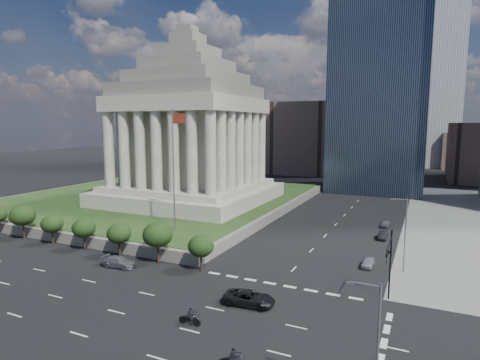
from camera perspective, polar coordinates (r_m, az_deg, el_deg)
The scene contains 18 objects.
ground at distance 132.69m, azimuth 18.17°, elevation -0.92°, with size 500.00×500.00×0.00m, color black.
plaza_terrace at distance 102.31m, azimuth -11.65°, elevation -2.71°, with size 66.00×70.00×1.80m, color #6A655B.
plaza_lawn at distance 102.15m, azimuth -11.67°, elevation -2.19°, with size 64.00×68.00×0.10m, color #223C18.
war_memorial at distance 92.73m, azimuth -7.24°, elevation 9.04°, with size 34.00×34.00×39.00m, color #9C9683, non-canonical shape.
flagpole at distance 66.27m, azimuth -9.33°, elevation 2.31°, with size 2.52×0.24×20.00m.
tree_row at distance 69.61m, azimuth -23.30°, elevation -6.43°, with size 53.00×4.00×6.00m, color black, non-canonical shape.
midrise_glass at distance 126.50m, azimuth 19.39°, elevation 12.25°, with size 26.00×26.00×60.00m, color black.
building_filler_nw at distance 166.77m, azimuth 9.36°, elevation 5.93°, with size 24.00×30.00×28.00m, color brown.
traffic_signal_ne at distance 46.36m, azimuth 20.47°, elevation -10.45°, with size 0.30×5.74×8.00m.
street_lamp_south at distance 28.06m, azimuth 18.62°, elevation -21.98°, with size 2.13×0.22×10.00m.
street_lamp_north at distance 57.07m, azimuth 22.29°, elevation -6.69°, with size 2.13×0.22×10.00m.
pickup_truck at distance 45.30m, azimuth 1.32°, elevation -16.44°, with size 2.59×5.61×1.56m, color black.
suv_grey at distance 58.63m, azimuth -16.83°, elevation -11.08°, with size 2.02×4.96×1.44m, color slate.
parked_sedan_near at distance 58.98m, azimuth 17.77°, elevation -11.10°, with size 1.48×3.68×1.25m, color #9B9DA3.
parked_sedan_mid at distance 73.43m, azimuth 19.68°, elevation -7.42°, with size 3.83×1.34×1.26m, color black.
parked_sedan_far at distance 81.90m, azimuth 19.99°, elevation -5.86°, with size 1.52×3.78×1.29m, color #5B5C63.
motorcycle_lead at distance 35.15m, azimuth -1.09°, elevation -23.98°, with size 2.40×0.65×1.79m, color black, non-canonical shape.
motorcycle_trail at distance 41.61m, azimuth -7.16°, elevation -18.65°, with size 2.40×0.65×1.79m, color black, non-canonical shape.
Camera 1 is at (15.59, -30.33, 19.46)m, focal length 30.00 mm.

